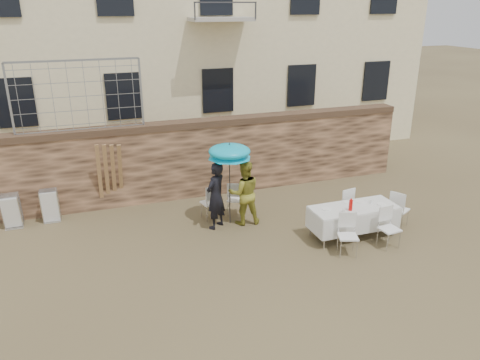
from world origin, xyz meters
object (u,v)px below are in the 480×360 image
object	(u,v)px
couple_chair_right	(235,198)
table_chair_side	(399,208)
man_suit	(216,196)
table_chair_front_right	(390,228)
woman_dress	(244,193)
umbrella	(229,154)
soda_bottle	(351,205)
couple_chair_left	(210,202)
table_chair_back	(343,204)
chair_stack_left	(12,208)
banquet_table	(354,208)
table_chair_front_left	(348,235)
chair_stack_right	(50,204)

from	to	relation	value
couple_chair_right	table_chair_side	distance (m)	4.19
man_suit	table_chair_side	xyz separation A→B (m)	(4.39, -1.45, -0.38)
man_suit	table_chair_front_right	world-z (taller)	man_suit
woman_dress	umbrella	xyz separation A→B (m)	(-0.35, 0.10, 1.04)
soda_bottle	table_chair_front_right	bearing A→B (deg)	-40.60
couple_chair_left	couple_chair_right	world-z (taller)	same
table_chair_back	chair_stack_left	distance (m)	8.43
table_chair_side	table_chair_front_right	bearing A→B (deg)	104.08
man_suit	soda_bottle	bearing A→B (deg)	111.12
table_chair_side	banquet_table	bearing A→B (deg)	64.80
couple_chair_left	table_chair_front_right	world-z (taller)	same
umbrella	table_chair_back	distance (m)	3.23
umbrella	table_chair_back	world-z (taller)	umbrella
woman_dress	table_chair_front_left	bearing A→B (deg)	132.69
woman_dress	couple_chair_right	world-z (taller)	woman_dress
woman_dress	table_chair_front_right	size ratio (longest dim) A/B	1.75
couple_chair_left	table_chair_side	size ratio (longest dim) A/B	1.00
umbrella	chair_stack_right	bearing A→B (deg)	158.24
chair_stack_left	man_suit	bearing A→B (deg)	-20.74
man_suit	chair_stack_right	bearing A→B (deg)	-62.44
umbrella	table_chair_back	bearing A→B (deg)	-16.96
table_chair_front_left	table_chair_back	size ratio (longest dim) A/B	1.00
couple_chair_right	soda_bottle	xyz separation A→B (m)	(2.09, -2.25, 0.43)
table_chair_front_right	table_chair_back	bearing A→B (deg)	94.97
man_suit	table_chair_front_left	distance (m)	3.34
woman_dress	chair_stack_right	bearing A→B (deg)	-14.09
woman_dress	umbrella	distance (m)	1.10
table_chair_side	chair_stack_right	xyz separation A→B (m)	(-8.33, 3.28, -0.02)
umbrella	table_chair_front_right	distance (m)	4.15
table_chair_front_left	umbrella	bearing A→B (deg)	148.75
man_suit	chair_stack_left	distance (m)	5.19
chair_stack_right	couple_chair_right	bearing A→B (deg)	-15.45
table_chair_front_right	chair_stack_left	size ratio (longest dim) A/B	1.04
table_chair_back	man_suit	bearing A→B (deg)	-23.15
couple_chair_right	table_chair_side	xyz separation A→B (m)	(3.69, -2.00, 0.00)
woman_dress	table_chair_side	world-z (taller)	woman_dress
soda_bottle	chair_stack_right	world-z (taller)	soda_bottle
man_suit	banquet_table	bearing A→B (deg)	115.08
couple_chair_left	chair_stack_left	bearing A→B (deg)	-26.33
woman_dress	table_chair_side	distance (m)	3.93
man_suit	table_chair_side	size ratio (longest dim) A/B	1.79
couple_chair_left	banquet_table	size ratio (longest dim) A/B	0.46
man_suit	chair_stack_left	bearing A→B (deg)	-58.23
couple_chair_left	man_suit	bearing A→B (deg)	78.51
soda_bottle	chair_stack_left	xyz separation A→B (m)	(-7.63, 3.53, -0.45)
couple_chair_left	chair_stack_right	distance (m)	4.14
man_suit	banquet_table	xyz separation A→B (m)	(2.99, -1.55, -0.13)
couple_chair_left	chair_stack_right	world-z (taller)	couple_chair_left
couple_chair_left	banquet_table	world-z (taller)	couple_chair_left
soda_bottle	couple_chair_left	bearing A→B (deg)	141.08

